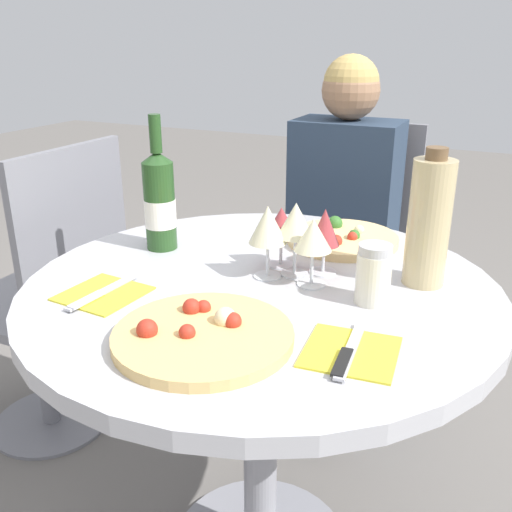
% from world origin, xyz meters
% --- Properties ---
extents(dining_table, '(1.00, 1.00, 0.76)m').
position_xyz_m(dining_table, '(0.00, 0.00, 0.63)').
color(dining_table, gray).
rests_on(dining_table, ground_plane).
extents(chair_behind_diner, '(0.43, 0.43, 0.97)m').
position_xyz_m(chair_behind_diner, '(-0.06, 0.88, 0.47)').
color(chair_behind_diner, slate).
rests_on(chair_behind_diner, ground_plane).
extents(seated_diner, '(0.34, 0.43, 1.20)m').
position_xyz_m(seated_diner, '(-0.06, 0.73, 0.54)').
color(seated_diner, '#28384C').
rests_on(seated_diner, ground_plane).
extents(chair_empty_side, '(0.43, 0.43, 0.97)m').
position_xyz_m(chair_empty_side, '(-0.80, 0.17, 0.47)').
color(chair_empty_side, slate).
rests_on(chair_empty_side, ground_plane).
extents(pizza_large, '(0.31, 0.31, 0.05)m').
position_xyz_m(pizza_large, '(0.01, -0.26, 0.77)').
color(pizza_large, '#DBB26B').
rests_on(pizza_large, dining_table).
extents(pizza_small_far, '(0.28, 0.28, 0.05)m').
position_xyz_m(pizza_small_far, '(0.08, 0.31, 0.77)').
color(pizza_small_far, '#E5C17F').
rests_on(pizza_small_far, dining_table).
extents(wine_bottle, '(0.08, 0.08, 0.32)m').
position_xyz_m(wine_bottle, '(-0.31, 0.09, 0.88)').
color(wine_bottle, '#23471E').
rests_on(wine_bottle, dining_table).
extents(tall_carafe, '(0.09, 0.09, 0.29)m').
position_xyz_m(tall_carafe, '(0.31, 0.14, 0.90)').
color(tall_carafe, tan).
rests_on(tall_carafe, dining_table).
extents(sugar_shaker, '(0.07, 0.07, 0.12)m').
position_xyz_m(sugar_shaker, '(0.24, 0.01, 0.82)').
color(sugar_shaker, silver).
rests_on(sugar_shaker, dining_table).
extents(wine_glass_back_left, '(0.08, 0.08, 0.14)m').
position_xyz_m(wine_glass_back_left, '(-0.00, 0.11, 0.86)').
color(wine_glass_back_left, silver).
rests_on(wine_glass_back_left, dining_table).
extents(wine_glass_center, '(0.08, 0.08, 0.16)m').
position_xyz_m(wine_glass_center, '(0.05, 0.07, 0.88)').
color(wine_glass_center, silver).
rests_on(wine_glass_center, dining_table).
extents(wine_glass_front_right, '(0.08, 0.08, 0.14)m').
position_xyz_m(wine_glass_front_right, '(0.10, 0.03, 0.87)').
color(wine_glass_front_right, silver).
rests_on(wine_glass_front_right, dining_table).
extents(wine_glass_back_right, '(0.07, 0.07, 0.15)m').
position_xyz_m(wine_glass_back_right, '(0.10, 0.11, 0.86)').
color(wine_glass_back_right, silver).
rests_on(wine_glass_back_right, dining_table).
extents(wine_glass_front_left, '(0.08, 0.08, 0.16)m').
position_xyz_m(wine_glass_front_left, '(-0.00, 0.03, 0.88)').
color(wine_glass_front_left, silver).
rests_on(wine_glass_front_left, dining_table).
extents(place_setting_left, '(0.16, 0.19, 0.01)m').
position_xyz_m(place_setting_left, '(-0.26, -0.19, 0.77)').
color(place_setting_left, yellow).
rests_on(place_setting_left, dining_table).
extents(place_setting_right, '(0.16, 0.19, 0.01)m').
position_xyz_m(place_setting_right, '(0.25, -0.20, 0.77)').
color(place_setting_right, yellow).
rests_on(place_setting_right, dining_table).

